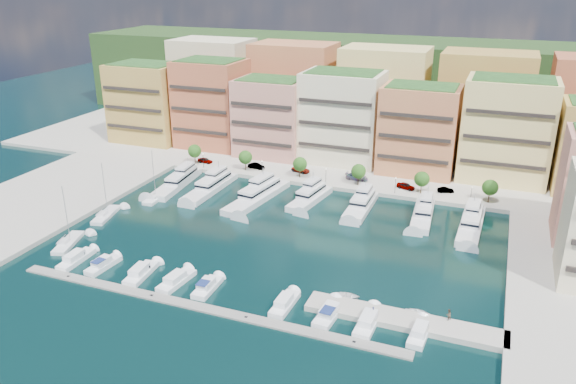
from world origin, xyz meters
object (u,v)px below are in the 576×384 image
(lamppost_4, at_px, (471,192))
(car_0, at_px, (205,160))
(yacht_0, at_px, (178,181))
(yacht_4, at_px, (361,204))
(tree_3, at_px, (359,171))
(lamppost_2, at_px, (326,174))
(lamppost_1, at_px, (262,166))
(car_4, at_px, (406,186))
(tender_0, at_px, (347,296))
(person_1, at_px, (448,315))
(car_2, at_px, (301,170))
(lamppost_0, at_px, (203,158))
(cruiser_4, at_px, (207,287))
(tender_2, at_px, (418,313))
(person_0, at_px, (373,311))
(tree_1, at_px, (245,157))
(yacht_5, at_px, (423,213))
(cruiser_7, at_px, (329,314))
(lamppost_3, at_px, (395,183))
(sailboat_2, at_px, (155,199))
(cruiser_2, at_px, (141,273))
(tree_0, at_px, (195,151))
(tree_4, at_px, (422,179))
(cruiser_3, at_px, (176,281))
(cruiser_9, at_px, (420,333))
(cruiser_8, at_px, (368,322))
(car_1, at_px, (256,166))
(yacht_3, at_px, (311,196))
(cruiser_0, at_px, (76,259))
(cruiser_6, at_px, (285,304))
(car_5, at_px, (446,190))
(tree_2, at_px, (300,164))
(sailboat_1, at_px, (106,215))
(yacht_2, at_px, (259,194))
(sailboat_0, at_px, (68,243))
(yacht_6, at_px, (471,222))
(cruiser_1, at_px, (103,265))
(tree_5, at_px, (490,188))

(lamppost_4, height_order, car_0, lamppost_4)
(yacht_0, bearing_deg, yacht_4, 2.37)
(tree_3, height_order, lamppost_2, tree_3)
(lamppost_1, distance_m, car_4, 38.24)
(lamppost_1, bearing_deg, tender_0, -52.68)
(person_1, bearing_deg, car_2, -95.72)
(lamppost_0, height_order, cruiser_4, lamppost_0)
(tender_2, relative_size, person_0, 2.57)
(tree_1, distance_m, yacht_5, 52.19)
(cruiser_7, xyz_separation_m, car_0, (-56.04, 59.74, 1.18))
(lamppost_3, relative_size, sailboat_2, 0.32)
(yacht_0, distance_m, cruiser_2, 47.36)
(tree_0, distance_m, tree_4, 64.00)
(yacht_5, relative_size, cruiser_3, 2.03)
(lamppost_2, height_order, cruiser_9, lamppost_2)
(cruiser_8, height_order, car_4, car_4)
(car_1, bearing_deg, yacht_3, -116.57)
(cruiser_0, xyz_separation_m, cruiser_4, (28.74, -0.00, 0.02))
(tree_0, distance_m, yacht_3, 41.34)
(cruiser_6, xyz_separation_m, car_5, (19.15, 60.88, 1.11))
(cruiser_2, distance_m, cruiser_3, 7.54)
(car_5, bearing_deg, cruiser_6, 145.80)
(lamppost_0, bearing_deg, yacht_0, -93.05)
(tree_2, xyz_separation_m, cruiser_2, (-9.98, -58.09, -4.20))
(cruiser_4, bearing_deg, cruiser_7, -0.03)
(yacht_0, bearing_deg, tree_4, 13.51)
(yacht_3, bearing_deg, cruiser_9, -53.72)
(car_4, bearing_deg, person_1, -146.66)
(car_2, xyz_separation_m, person_0, (34.42, -60.57, 0.06))
(cruiser_8, bearing_deg, lamppost_3, 96.99)
(cruiser_7, bearing_deg, sailboat_1, 161.68)
(cruiser_7, bearing_deg, yacht_2, 126.53)
(tender_0, bearing_deg, cruiser_6, 115.25)
(yacht_0, distance_m, cruiser_9, 82.08)
(yacht_5, bearing_deg, cruiser_0, -142.53)
(tree_4, xyz_separation_m, yacht_3, (-24.68, -12.27, -3.53))
(tender_2, bearing_deg, tree_1, 41.10)
(sailboat_0, xyz_separation_m, sailboat_2, (2.96, 26.97, 0.01))
(cruiser_6, height_order, person_1, person_1)
(cruiser_0, bearing_deg, car_0, 94.59)
(yacht_6, xyz_separation_m, person_1, (-0.61, -39.44, 0.76))
(yacht_6, relative_size, car_1, 4.42)
(lamppost_1, relative_size, yacht_5, 0.24)
(cruiser_6, relative_size, car_5, 2.02)
(tree_0, height_order, person_1, tree_0)
(yacht_2, bearing_deg, cruiser_1, -107.51)
(sailboat_0, height_order, tender_2, sailboat_0)
(tree_4, height_order, lamppost_2, tree_4)
(tree_5, bearing_deg, cruiser_1, -138.84)
(yacht_3, relative_size, sailboat_1, 1.32)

